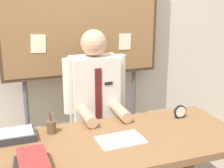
{
  "coord_description": "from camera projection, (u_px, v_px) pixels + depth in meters",
  "views": [
    {
      "loc": [
        -0.76,
        -1.91,
        1.78
      ],
      "look_at": [
        0.0,
        0.19,
        1.1
      ],
      "focal_mm": 51.91,
      "sensor_mm": 36.0,
      "label": 1
    }
  ],
  "objects": [
    {
      "name": "desk",
      "position": [
        121.0,
        150.0,
        2.29
      ],
      "size": [
        1.73,
        0.79,
        0.75
      ],
      "color": "brown",
      "rests_on": "ground_plane"
    },
    {
      "name": "bulletin_board",
      "position": [
        82.0,
        16.0,
        2.95
      ],
      "size": [
        1.51,
        0.09,
        2.13
      ],
      "color": "#4C3823",
      "rests_on": "ground_plane"
    },
    {
      "name": "desk_clock",
      "position": [
        180.0,
        112.0,
        2.62
      ],
      "size": [
        0.11,
        0.04,
        0.11
      ],
      "color": "black",
      "rests_on": "desk"
    },
    {
      "name": "open_notebook",
      "position": [
        121.0,
        140.0,
        2.24
      ],
      "size": [
        0.33,
        0.23,
        0.01
      ],
      "primitive_type": "cube",
      "rotation": [
        0.0,
        0.0,
        0.04
      ],
      "color": "silver",
      "rests_on": "desk"
    },
    {
      "name": "back_wall",
      "position": [
        77.0,
        32.0,
        3.18
      ],
      "size": [
        6.4,
        0.08,
        2.7
      ],
      "primitive_type": "cube",
      "color": "beige",
      "rests_on": "ground_plane"
    },
    {
      "name": "pen_holder",
      "position": [
        51.0,
        127.0,
        2.35
      ],
      "size": [
        0.07,
        0.07,
        0.16
      ],
      "color": "brown",
      "rests_on": "desk"
    },
    {
      "name": "person",
      "position": [
        95.0,
        117.0,
        2.85
      ],
      "size": [
        0.55,
        0.56,
        1.44
      ],
      "color": "#2D2D33",
      "rests_on": "ground_plane"
    },
    {
      "name": "book_stack",
      "position": [
        32.0,
        164.0,
        1.86
      ],
      "size": [
        0.23,
        0.29,
        0.09
      ],
      "color": "#262626",
      "rests_on": "desk"
    },
    {
      "name": "paper_tray",
      "position": [
        17.0,
        135.0,
        2.26
      ],
      "size": [
        0.26,
        0.2,
        0.06
      ],
      "color": "#333338",
      "rests_on": "desk"
    }
  ]
}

